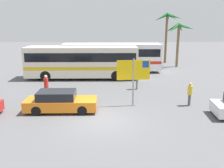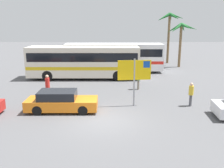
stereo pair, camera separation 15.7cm
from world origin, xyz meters
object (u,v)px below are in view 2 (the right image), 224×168
(ferry_sign, at_px, (134,72))
(pedestrian_by_bus, at_px, (137,78))
(bus_rear_coach, at_px, (113,56))
(pedestrian_near_sign, at_px, (46,85))
(car_orange, at_px, (60,101))
(pedestrian_crossing_lot, at_px, (190,92))
(bus_front_coach, at_px, (83,61))

(ferry_sign, height_order, pedestrian_by_bus, ferry_sign)
(bus_rear_coach, height_order, pedestrian_near_sign, bus_rear_coach)
(bus_rear_coach, distance_m, car_orange, 13.67)
(bus_rear_coach, height_order, car_orange, bus_rear_coach)
(bus_rear_coach, relative_size, ferry_sign, 3.41)
(pedestrian_crossing_lot, bearing_deg, car_orange, 40.35)
(ferry_sign, relative_size, pedestrian_by_bus, 1.91)
(bus_front_coach, bearing_deg, car_orange, -92.43)
(ferry_sign, xyz_separation_m, pedestrian_near_sign, (-6.19, 1.50, -1.24))
(pedestrian_by_bus, height_order, pedestrian_near_sign, pedestrian_near_sign)
(ferry_sign, bearing_deg, car_orange, -173.57)
(pedestrian_by_bus, bearing_deg, ferry_sign, -80.43)
(bus_front_coach, bearing_deg, pedestrian_near_sign, -104.64)
(ferry_sign, relative_size, car_orange, 0.72)
(bus_front_coach, distance_m, pedestrian_crossing_lot, 11.89)
(bus_rear_coach, height_order, ferry_sign, ferry_sign)
(ferry_sign, distance_m, pedestrian_by_bus, 4.54)
(car_orange, distance_m, pedestrian_crossing_lot, 8.56)
(bus_front_coach, height_order, bus_rear_coach, same)
(bus_front_coach, height_order, pedestrian_by_bus, bus_front_coach)
(bus_rear_coach, bearing_deg, pedestrian_near_sign, -114.54)
(pedestrian_crossing_lot, bearing_deg, bus_rear_coach, -33.62)
(pedestrian_near_sign, bearing_deg, pedestrian_by_bus, -116.67)
(pedestrian_by_bus, distance_m, pedestrian_crossing_lot, 5.30)
(pedestrian_by_bus, bearing_deg, bus_front_coach, 157.97)
(ferry_sign, height_order, pedestrian_near_sign, ferry_sign)
(ferry_sign, height_order, pedestrian_crossing_lot, ferry_sign)
(car_orange, height_order, pedestrian_crossing_lot, pedestrian_crossing_lot)
(car_orange, xyz_separation_m, pedestrian_near_sign, (-1.45, 2.53, 0.45))
(car_orange, relative_size, pedestrian_by_bus, 2.65)
(pedestrian_near_sign, bearing_deg, bus_front_coach, -63.27)
(bus_front_coach, relative_size, bus_rear_coach, 1.00)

